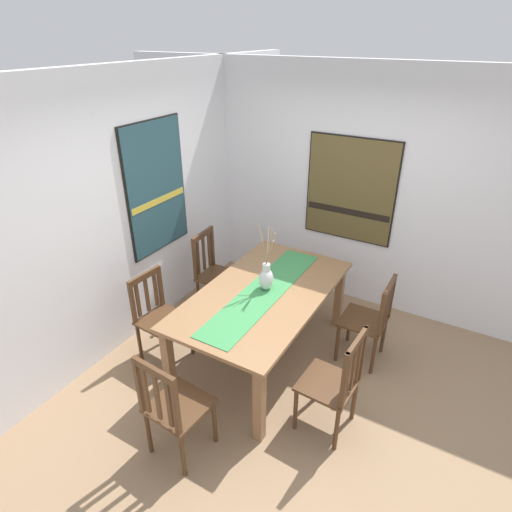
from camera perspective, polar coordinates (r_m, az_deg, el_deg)
name	(u,v)px	position (r m, az deg, el deg)	size (l,w,h in m)	color
ground_plane	(287,390)	(4.17, 4.11, -17.42)	(6.40, 6.40, 0.03)	#8E7051
wall_back	(120,216)	(4.37, -17.70, 5.17)	(6.40, 0.12, 2.70)	silver
wall_side	(365,192)	(4.95, 14.38, 8.27)	(0.12, 6.40, 2.70)	silver
dining_table	(264,300)	(4.07, 1.01, -5.95)	(1.92, 1.07, 0.78)	#8E6642
table_runner	(264,291)	(4.02, 1.02, -4.75)	(1.76, 0.36, 0.01)	#388447
centerpiece_vase	(266,277)	(3.99, 1.38, -2.84)	(0.23, 0.18, 0.67)	silver
chair_0	(335,382)	(3.56, 10.47, -16.24)	(0.44, 0.44, 0.98)	#4C301C
chair_1	(159,316)	(4.31, -12.82, -7.84)	(0.45, 0.45, 0.91)	#4C301C
chair_2	(370,319)	(4.30, 14.96, -8.11)	(0.42, 0.42, 0.93)	#4C301C
chair_3	(214,272)	(4.92, -5.57, -2.13)	(0.44, 0.44, 0.97)	#4C301C
chair_4	(173,406)	(3.40, -10.97, -19.10)	(0.45, 0.45, 0.97)	#4C301C
painting_on_back_wall	(156,188)	(4.58, -13.21, 8.86)	(0.85, 0.05, 1.37)	black
painting_on_side_wall	(350,190)	(4.93, 12.48, 8.61)	(0.05, 1.02, 1.18)	black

